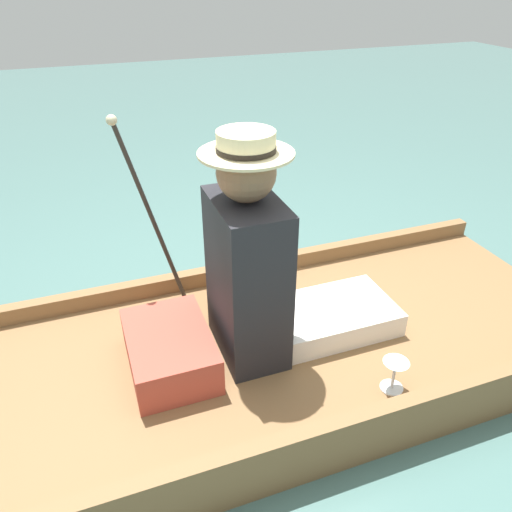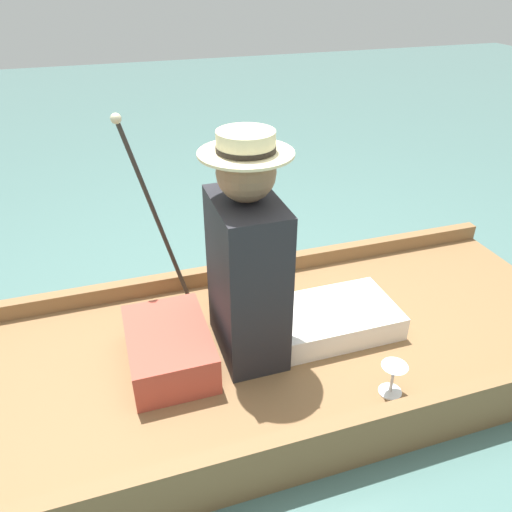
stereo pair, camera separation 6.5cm
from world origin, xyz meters
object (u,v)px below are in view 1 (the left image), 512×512
walking_cane (145,202)px  teddy_bear (227,268)px  seated_person (267,274)px  wine_glass (395,369)px

walking_cane → teddy_bear: bearing=69.1°
walking_cane → seated_person: bearing=40.0°
teddy_bear → walking_cane: (-0.12, -0.32, 0.33)m
teddy_bear → wine_glass: (0.76, 0.42, -0.09)m
seated_person → teddy_bear: size_ratio=2.27×
seated_person → walking_cane: seated_person is taller
seated_person → teddy_bear: 0.38m
teddy_bear → walking_cane: 0.48m
seated_person → walking_cane: (-0.46, -0.39, 0.18)m
wine_glass → teddy_bear: bearing=-150.9°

